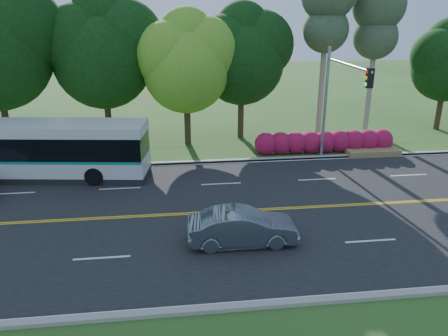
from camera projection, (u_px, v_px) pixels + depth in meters
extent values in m
plane|color=#274D19|center=(240.00, 211.00, 20.96)|extent=(120.00, 120.00, 0.00)
cube|color=black|center=(240.00, 211.00, 20.96)|extent=(60.00, 14.00, 0.02)
cube|color=gray|center=(222.00, 161.00, 27.59)|extent=(60.00, 0.30, 0.15)
cube|color=gray|center=(273.00, 304.00, 14.28)|extent=(60.00, 0.30, 0.15)
cube|color=#274D19|center=(219.00, 152.00, 29.32)|extent=(60.00, 4.00, 0.10)
cube|color=gold|center=(240.00, 211.00, 20.88)|extent=(57.00, 0.10, 0.00)
cube|color=gold|center=(240.00, 210.00, 21.03)|extent=(57.00, 0.10, 0.00)
cube|color=silver|center=(102.00, 258.00, 17.02)|extent=(2.20, 0.12, 0.00)
cube|color=silver|center=(241.00, 249.00, 17.64)|extent=(2.20, 0.12, 0.00)
cube|color=silver|center=(371.00, 241.00, 18.26)|extent=(2.20, 0.12, 0.00)
cube|color=silver|center=(13.00, 193.00, 22.92)|extent=(2.20, 0.12, 0.00)
cube|color=silver|center=(120.00, 188.00, 23.54)|extent=(2.20, 0.12, 0.00)
cube|color=silver|center=(221.00, 184.00, 24.16)|extent=(2.20, 0.12, 0.00)
cube|color=silver|center=(317.00, 179.00, 24.78)|extent=(2.20, 0.12, 0.00)
cube|color=silver|center=(409.00, 175.00, 25.40)|extent=(2.20, 0.12, 0.00)
cube|color=silver|center=(223.00, 163.00, 27.33)|extent=(57.00, 0.12, 0.00)
cube|color=silver|center=(271.00, 300.00, 14.57)|extent=(57.00, 0.12, 0.00)
cylinder|color=black|center=(6.00, 123.00, 28.94)|extent=(0.44, 0.44, 3.96)
sphere|color=black|center=(19.00, 29.00, 27.34)|extent=(5.76, 5.76, 5.76)
cylinder|color=black|center=(109.00, 119.00, 30.67)|extent=(0.44, 0.44, 3.60)
sphere|color=black|center=(103.00, 59.00, 29.24)|extent=(6.60, 6.60, 6.60)
sphere|color=black|center=(124.00, 39.00, 29.23)|extent=(5.28, 5.28, 5.28)
sphere|color=black|center=(80.00, 42.00, 28.51)|extent=(4.95, 4.95, 4.95)
sphere|color=black|center=(102.00, 20.00, 28.77)|extent=(4.29, 4.29, 4.29)
cylinder|color=black|center=(188.00, 123.00, 30.42)|extent=(0.44, 0.44, 3.24)
sphere|color=#5A9C20|center=(186.00, 70.00, 29.15)|extent=(5.80, 5.80, 5.80)
sphere|color=#5A9C20|center=(205.00, 51.00, 29.18)|extent=(4.64, 4.64, 4.64)
sphere|color=#5A9C20|center=(168.00, 55.00, 28.48)|extent=(4.35, 4.35, 4.35)
sphere|color=#5A9C20|center=(186.00, 36.00, 28.78)|extent=(3.77, 3.77, 3.77)
cylinder|color=black|center=(241.00, 115.00, 32.23)|extent=(0.44, 0.44, 3.42)
sphere|color=black|center=(242.00, 63.00, 30.91)|extent=(6.00, 6.00, 6.00)
sphere|color=black|center=(260.00, 44.00, 30.93)|extent=(4.80, 4.80, 4.80)
sphere|color=black|center=(225.00, 48.00, 30.23)|extent=(4.50, 4.50, 4.50)
sphere|color=black|center=(242.00, 29.00, 30.52)|extent=(3.90, 3.90, 3.90)
cylinder|color=gray|center=(323.00, 70.00, 31.81)|extent=(0.40, 0.40, 9.80)
sphere|color=#354F31|center=(326.00, 30.00, 30.83)|extent=(3.23, 3.23, 3.23)
cylinder|color=gray|center=(371.00, 73.00, 32.84)|extent=(0.40, 0.40, 9.10)
sphere|color=#354F31|center=(375.00, 37.00, 31.94)|extent=(3.23, 3.23, 3.23)
sphere|color=#354F31|center=(379.00, 5.00, 31.18)|extent=(3.80, 3.80, 3.80)
cylinder|color=black|center=(439.00, 110.00, 34.57)|extent=(0.44, 0.44, 3.06)
sphere|color=black|center=(447.00, 67.00, 33.40)|extent=(5.20, 5.20, 5.20)
sphere|color=black|center=(437.00, 56.00, 32.79)|extent=(3.90, 3.90, 3.90)
sphere|color=maroon|center=(266.00, 144.00, 28.68)|extent=(1.50, 1.50, 1.50)
sphere|color=maroon|center=(281.00, 144.00, 28.79)|extent=(1.50, 1.50, 1.50)
sphere|color=maroon|center=(295.00, 143.00, 28.90)|extent=(1.50, 1.50, 1.50)
sphere|color=maroon|center=(310.00, 142.00, 29.01)|extent=(1.50, 1.50, 1.50)
sphere|color=maroon|center=(325.00, 142.00, 29.13)|extent=(1.50, 1.50, 1.50)
sphere|color=maroon|center=(339.00, 141.00, 29.24)|extent=(1.50, 1.50, 1.50)
sphere|color=maroon|center=(353.00, 141.00, 29.35)|extent=(1.50, 1.50, 1.50)
sphere|color=maroon|center=(367.00, 140.00, 29.46)|extent=(1.50, 1.50, 1.50)
sphere|color=maroon|center=(381.00, 140.00, 29.58)|extent=(1.50, 1.50, 1.50)
cube|color=olive|center=(372.00, 152.00, 28.91)|extent=(3.50, 1.40, 0.40)
cylinder|color=gray|center=(325.00, 104.00, 27.28)|extent=(0.20, 0.20, 7.00)
cylinder|color=gray|center=(348.00, 65.00, 23.51)|extent=(0.14, 6.00, 0.14)
cube|color=black|center=(370.00, 78.00, 21.01)|extent=(0.32, 0.28, 0.95)
sphere|color=red|center=(367.00, 72.00, 20.89)|extent=(0.18, 0.18, 0.18)
sphere|color=yellow|center=(366.00, 78.00, 20.99)|extent=(0.18, 0.18, 0.18)
sphere|color=#19D833|center=(366.00, 84.00, 21.10)|extent=(0.18, 0.18, 0.18)
cube|color=silver|center=(40.00, 163.00, 24.85)|extent=(12.44, 4.19, 1.01)
cube|color=black|center=(37.00, 144.00, 24.46)|extent=(12.39, 4.22, 1.26)
cube|color=silver|center=(35.00, 128.00, 24.14)|extent=(12.44, 4.19, 0.57)
cube|color=#0D7A72|center=(39.00, 155.00, 24.70)|extent=(12.39, 4.23, 0.14)
cube|color=black|center=(42.00, 174.00, 25.09)|extent=(12.43, 4.09, 0.36)
cylinder|color=black|center=(94.00, 177.00, 23.79)|extent=(1.05, 0.42, 1.02)
cylinder|color=black|center=(106.00, 162.00, 26.07)|extent=(1.05, 0.42, 1.02)
imported|color=slate|center=(242.00, 227.00, 17.84)|extent=(4.51, 1.64, 1.48)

